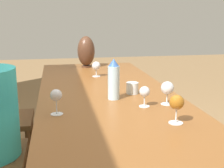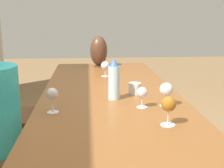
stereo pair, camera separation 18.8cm
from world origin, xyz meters
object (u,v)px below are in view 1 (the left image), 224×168
wine_glass_3 (177,103)px  wine_glass_4 (167,88)px  wine_glass_1 (145,92)px  wine_glass_2 (96,66)px  water_bottle (114,80)px  water_tumbler (132,88)px  wine_glass_0 (56,96)px  vase (86,51)px

wine_glass_3 → wine_glass_4: 0.32m
wine_glass_1 → wine_glass_4: size_ratio=0.87×
wine_glass_1 → wine_glass_2: 0.91m
water_bottle → water_tumbler: bearing=-53.3°
water_bottle → wine_glass_2: 0.71m
water_bottle → wine_glass_0: size_ratio=1.86×
vase → wine_glass_1: (-1.36, -0.19, -0.07)m
wine_glass_3 → wine_glass_4: bearing=-12.3°
water_tumbler → wine_glass_4: wine_glass_4 is taller
water_tumbler → vase: bearing=10.3°
vase → wine_glass_1: 1.38m
water_tumbler → wine_glass_3: 0.59m
wine_glass_0 → wine_glass_3: 0.61m
wine_glass_0 → wine_glass_3: size_ratio=0.96×
water_tumbler → wine_glass_3: (-0.59, -0.07, 0.06)m
wine_glass_2 → wine_glass_4: wine_glass_4 is taller
water_tumbler → wine_glass_1: size_ratio=0.69×
water_tumbler → wine_glass_4: (-0.28, -0.14, 0.06)m
wine_glass_1 → wine_glass_2: wine_glass_2 is taller
wine_glass_4 → vase: bearing=13.9°
water_bottle → water_tumbler: size_ratio=3.10×
wine_glass_2 → wine_glass_1: bearing=-169.9°
wine_glass_0 → wine_glass_2: 1.01m
water_bottle → wine_glass_4: bearing=-120.5°
wine_glass_0 → wine_glass_1: size_ratio=1.15×
wine_glass_2 → wine_glass_0: bearing=160.7°
water_bottle → wine_glass_0: 0.42m
water_tumbler → wine_glass_4: size_ratio=0.59×
water_bottle → wine_glass_4: (-0.17, -0.28, -0.03)m
water_tumbler → wine_glass_2: bearing=15.1°
wine_glass_0 → wine_glass_4: size_ratio=0.99×
wine_glass_2 → wine_glass_4: bearing=-161.1°
water_bottle → wine_glass_0: bearing=124.3°
water_tumbler → wine_glass_3: wine_glass_3 is taller
wine_glass_0 → wine_glass_3: wine_glass_3 is taller
wine_glass_4 → water_tumbler: bearing=26.7°
wine_glass_0 → wine_glass_3: (-0.24, -0.57, 0.00)m
wine_glass_2 → wine_glass_3: size_ratio=0.89×
wine_glass_0 → water_tumbler: bearing=-54.9°
wine_glass_1 → wine_glass_4: (0.02, -0.14, 0.01)m
wine_glass_3 → wine_glass_0: bearing=67.1°
wine_glass_1 → wine_glass_3: (-0.29, -0.07, 0.02)m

